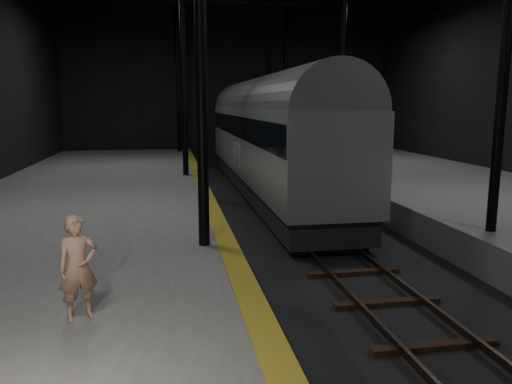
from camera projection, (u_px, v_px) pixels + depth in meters
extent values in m
plane|color=black|center=(310.00, 235.00, 16.67)|extent=(44.00, 44.00, 0.00)
cube|color=#575755|center=(75.00, 230.00, 15.30)|extent=(9.00, 43.80, 1.00)
cube|color=#575755|center=(512.00, 212.00, 17.86)|extent=(9.00, 43.80, 1.00)
cube|color=olive|center=(213.00, 209.00, 15.94)|extent=(0.50, 43.80, 0.01)
cube|color=#3F3328|center=(289.00, 231.00, 16.51)|extent=(0.08, 43.00, 0.14)
cube|color=#3F3328|center=(331.00, 229.00, 16.76)|extent=(0.08, 43.00, 0.14)
cube|color=black|center=(310.00, 233.00, 16.66)|extent=(2.40, 42.00, 0.12)
cylinder|color=black|center=(200.00, 28.00, 11.09)|extent=(0.26, 0.26, 10.00)
cylinder|color=black|center=(507.00, 36.00, 12.38)|extent=(0.26, 0.26, 10.00)
cylinder|color=black|center=(183.00, 66.00, 22.73)|extent=(0.26, 0.26, 10.00)
cylinder|color=black|center=(342.00, 68.00, 24.02)|extent=(0.26, 0.26, 10.00)
cylinder|color=black|center=(178.00, 79.00, 34.36)|extent=(0.26, 0.26, 10.00)
cylinder|color=black|center=(285.00, 80.00, 35.66)|extent=(0.26, 0.26, 10.00)
cube|color=black|center=(245.00, 3.00, 28.49)|extent=(23.60, 0.15, 0.18)
cube|color=#ACAFB5|center=(267.00, 141.00, 23.37)|extent=(2.96, 20.40, 3.06)
cube|color=black|center=(267.00, 181.00, 23.70)|extent=(2.70, 19.99, 0.87)
cube|color=black|center=(267.00, 126.00, 23.24)|extent=(3.02, 20.09, 0.92)
cylinder|color=slate|center=(268.00, 108.00, 23.10)|extent=(2.90, 20.20, 2.90)
cube|color=black|center=(308.00, 224.00, 16.84)|extent=(1.84, 2.24, 0.36)
cube|color=black|center=(245.00, 170.00, 30.69)|extent=(1.84, 2.24, 0.36)
cube|color=silver|center=(239.00, 157.00, 22.23)|extent=(0.04, 0.77, 1.07)
cube|color=silver|center=(235.00, 154.00, 23.41)|extent=(0.04, 0.77, 1.07)
cylinder|color=maroon|center=(238.00, 162.00, 22.45)|extent=(0.03, 0.27, 0.27)
cylinder|color=maroon|center=(234.00, 159.00, 23.63)|extent=(0.03, 0.27, 0.27)
imported|color=#9E7861|center=(78.00, 268.00, 7.72)|extent=(0.71, 0.60, 1.66)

